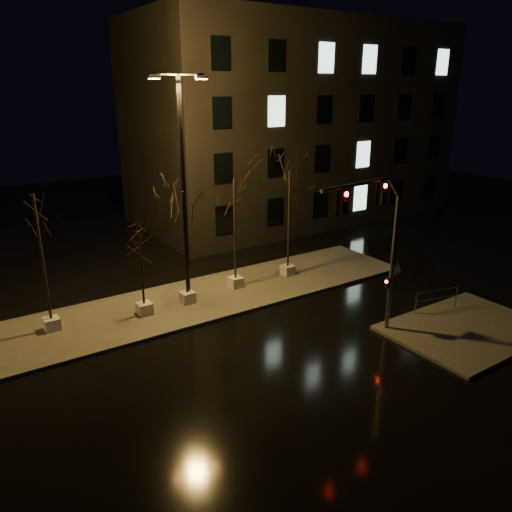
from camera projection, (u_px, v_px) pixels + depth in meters
ground at (285, 344)px, 21.10m from camera, size 90.00×90.00×0.00m
median at (216, 295)px, 25.82m from camera, size 22.00×5.00×0.15m
sidewalk_corner at (467, 329)px, 22.22m from camera, size 7.00×5.00×0.15m
building at (293, 123)px, 40.18m from camera, size 25.00×12.00×15.00m
tree_0 at (38, 226)px, 20.49m from camera, size 1.80×1.80×6.23m
tree_1 at (140, 250)px, 22.52m from camera, size 1.80×1.80×4.17m
tree_2 at (184, 217)px, 23.39m from camera, size 1.80×1.80×5.73m
tree_3 at (234, 204)px, 25.22m from camera, size 1.80×1.80×5.96m
tree_4 at (289, 195)px, 26.95m from camera, size 1.80×1.80×6.08m
traffic_signal_mast at (380, 235)px, 20.05m from camera, size 5.57×0.84×6.85m
streetlight_main at (183, 177)px, 23.03m from camera, size 2.69×0.64×10.74m
guard_rail_a at (437, 297)px, 23.75m from camera, size 2.33×0.60×1.03m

